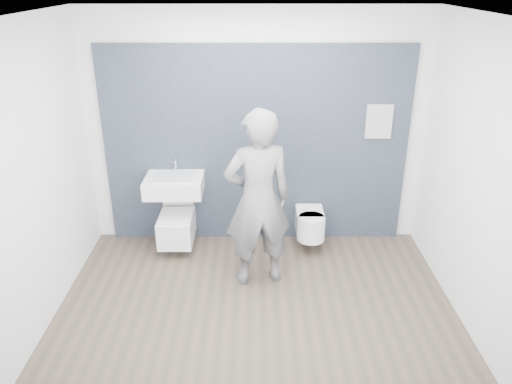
{
  "coord_description": "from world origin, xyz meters",
  "views": [
    {
      "loc": [
        -0.01,
        -4.18,
        3.11
      ],
      "look_at": [
        0.0,
        0.6,
        1.0
      ],
      "focal_mm": 35.0,
      "sensor_mm": 36.0,
      "label": 1
    }
  ],
  "objects_px": {
    "toilet_square": "(177,226)",
    "visitor": "(258,200)",
    "washbasin": "(174,185)",
    "toilet_rounded": "(310,224)"
  },
  "relations": [
    {
      "from": "toilet_rounded",
      "to": "toilet_square",
      "type": "bearing_deg",
      "value": -179.93
    },
    {
      "from": "toilet_square",
      "to": "visitor",
      "type": "height_order",
      "value": "visitor"
    },
    {
      "from": "toilet_square",
      "to": "toilet_rounded",
      "type": "distance_m",
      "value": 1.61
    },
    {
      "from": "toilet_rounded",
      "to": "visitor",
      "type": "bearing_deg",
      "value": -132.89
    },
    {
      "from": "visitor",
      "to": "washbasin",
      "type": "bearing_deg",
      "value": -49.51
    },
    {
      "from": "toilet_square",
      "to": "visitor",
      "type": "xyz_separation_m",
      "value": [
        0.98,
        -0.68,
        0.66
      ]
    },
    {
      "from": "toilet_square",
      "to": "visitor",
      "type": "relative_size",
      "value": 0.39
    },
    {
      "from": "toilet_square",
      "to": "toilet_rounded",
      "type": "xyz_separation_m",
      "value": [
        1.61,
        0.0,
        0.02
      ]
    },
    {
      "from": "washbasin",
      "to": "toilet_square",
      "type": "xyz_separation_m",
      "value": [
        -0.0,
        -0.03,
        -0.52
      ]
    },
    {
      "from": "toilet_rounded",
      "to": "washbasin",
      "type": "bearing_deg",
      "value": 178.95
    }
  ]
}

